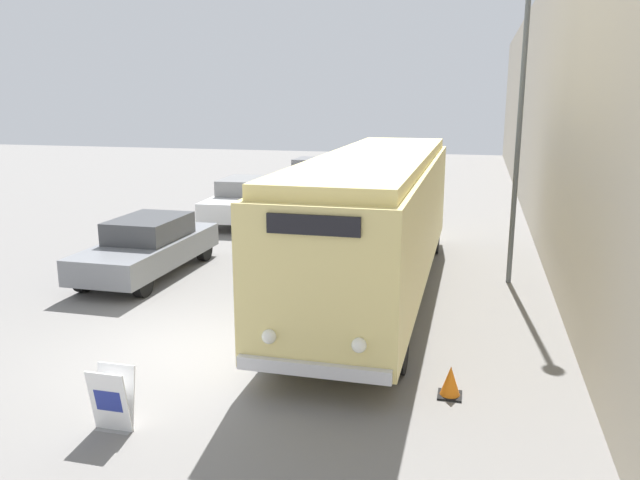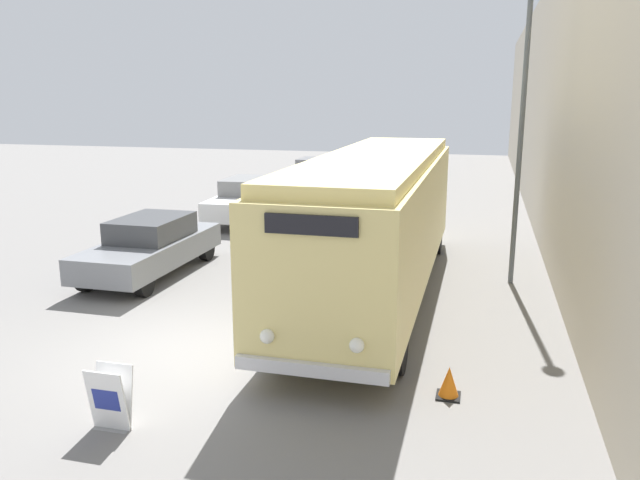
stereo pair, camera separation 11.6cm
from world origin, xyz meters
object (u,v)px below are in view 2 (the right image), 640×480
(streetlamp, at_px, (524,90))
(traffic_cone, at_px, (449,382))
(vintage_bus, at_px, (377,216))
(parked_car_near, at_px, (151,246))
(parked_car_mid, at_px, (249,199))
(parked_car_far, at_px, (316,175))
(sign_board, at_px, (110,399))

(streetlamp, xyz_separation_m, traffic_cone, (-1.11, -6.37, -4.31))
(vintage_bus, xyz_separation_m, streetlamp, (3.03, 1.63, 2.75))
(streetlamp, relative_size, parked_car_near, 1.52)
(parked_car_mid, bearing_deg, traffic_cone, -60.02)
(streetlamp, relative_size, traffic_cone, 14.72)
(parked_car_mid, xyz_separation_m, traffic_cone, (7.76, -11.91, -0.56))
(parked_car_far, bearing_deg, traffic_cone, -69.55)
(traffic_cone, bearing_deg, parked_car_far, 110.59)
(sign_board, distance_m, parked_car_far, 21.72)
(vintage_bus, distance_m, traffic_cone, 5.34)
(sign_board, height_order, streetlamp, streetlamp)
(streetlamp, xyz_separation_m, parked_car_far, (-8.40, 13.05, -3.75))
(streetlamp, xyz_separation_m, parked_car_mid, (-8.87, 5.54, -3.75))
(sign_board, relative_size, parked_car_mid, 0.19)
(sign_board, relative_size, streetlamp, 0.13)
(parked_car_far, xyz_separation_m, traffic_cone, (7.30, -19.42, -0.56))
(vintage_bus, bearing_deg, parked_car_mid, 129.18)
(sign_board, height_order, parked_car_far, parked_car_far)
(parked_car_far, bearing_deg, parked_car_mid, -93.70)
(streetlamp, distance_m, parked_car_near, 9.70)
(parked_car_near, bearing_deg, traffic_cone, -32.13)
(sign_board, bearing_deg, traffic_cone, 25.64)
(vintage_bus, relative_size, parked_car_far, 2.73)
(vintage_bus, bearing_deg, parked_car_far, 110.11)
(traffic_cone, bearing_deg, parked_car_near, 147.77)
(sign_board, xyz_separation_m, parked_car_far, (-2.93, 21.52, 0.36))
(sign_board, xyz_separation_m, traffic_cone, (4.37, 2.10, -0.20))
(sign_board, bearing_deg, parked_car_mid, 103.62)
(parked_car_near, bearing_deg, vintage_bus, -0.95)
(sign_board, xyz_separation_m, parked_car_near, (-3.31, 6.94, 0.30))
(vintage_bus, xyz_separation_m, traffic_cone, (1.92, -4.74, -1.56))
(parked_car_far, height_order, traffic_cone, parked_car_far)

